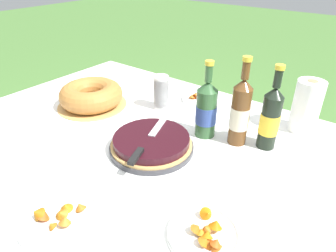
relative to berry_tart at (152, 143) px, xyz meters
The scene contains 13 objects.
garden_table 0.13m from the berry_tart, 160.14° to the left, with size 1.66×1.22×0.71m.
tablecloth 0.10m from the berry_tart, 160.14° to the left, with size 1.67×1.23×0.10m.
berry_tart is the anchor object (origin of this frame).
serving_knife 0.05m from the berry_tart, 70.86° to the right, with size 0.15×0.36×0.01m.
bundt_cake 0.49m from the berry_tart, 166.83° to the left, with size 0.33×0.33×0.11m.
cup_stack 0.36m from the berry_tart, 122.79° to the left, with size 0.07×0.07×0.16m.
cider_bottle_green 0.26m from the berry_tart, 64.93° to the left, with size 0.08×0.08×0.31m.
cider_bottle_amber 0.35m from the berry_tart, 46.80° to the left, with size 0.07×0.07×0.35m.
juice_bottle_red 0.45m from the berry_tart, 40.84° to the left, with size 0.07×0.07×0.33m.
snack_plate_near 0.43m from the berry_tart, 30.97° to the right, with size 0.20×0.20×0.06m.
snack_plate_right 0.49m from the berry_tart, 99.68° to the left, with size 0.19×0.19×0.06m.
snack_plate_far 0.43m from the berry_tart, 86.68° to the right, with size 0.23×0.23×0.06m.
paper_towel_roll 0.65m from the berry_tart, 51.07° to the left, with size 0.11×0.11×0.22m.
Camera 1 is at (0.71, -0.74, 1.37)m, focal length 32.00 mm.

